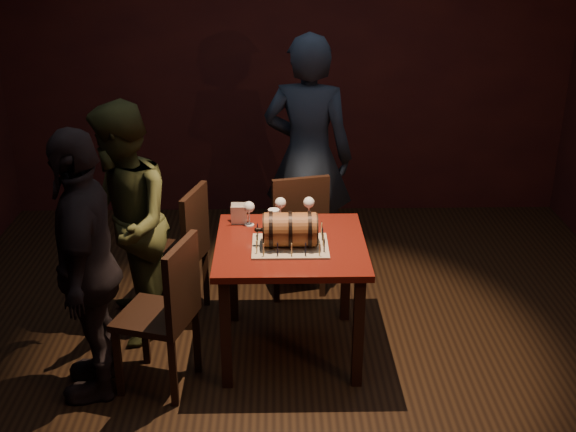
% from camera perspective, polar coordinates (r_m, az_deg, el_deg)
% --- Properties ---
extents(room_shell, '(5.04, 5.04, 2.80)m').
position_cam_1_polar(room_shell, '(3.99, 0.60, 5.69)').
color(room_shell, black).
rests_on(room_shell, ground).
extents(pub_table, '(0.90, 0.90, 0.75)m').
position_cam_1_polar(pub_table, '(4.38, 0.21, -3.42)').
color(pub_table, '#440F0B').
rests_on(pub_table, ground).
extents(cake_board, '(0.45, 0.35, 0.01)m').
position_cam_1_polar(cake_board, '(4.27, 0.17, -2.39)').
color(cake_board, '#A09681').
rests_on(cake_board, pub_table).
extents(barrel_cake, '(0.37, 0.22, 0.22)m').
position_cam_1_polar(barrel_cake, '(4.23, 0.17, -1.08)').
color(barrel_cake, brown).
rests_on(barrel_cake, cake_board).
extents(birthday_candles, '(0.40, 0.30, 0.09)m').
position_cam_1_polar(birthday_candles, '(4.25, 0.17, -1.82)').
color(birthday_candles, '#EADC8C').
rests_on(birthday_candles, cake_board).
extents(wine_glass_left, '(0.07, 0.07, 0.16)m').
position_cam_1_polar(wine_glass_left, '(4.53, -3.10, 0.63)').
color(wine_glass_left, silver).
rests_on(wine_glass_left, pub_table).
extents(wine_glass_mid, '(0.07, 0.07, 0.16)m').
position_cam_1_polar(wine_glass_mid, '(4.59, -0.60, 0.96)').
color(wine_glass_mid, silver).
rests_on(wine_glass_mid, pub_table).
extents(wine_glass_right, '(0.07, 0.07, 0.16)m').
position_cam_1_polar(wine_glass_right, '(4.60, 1.66, 0.99)').
color(wine_glass_right, silver).
rests_on(wine_glass_right, pub_table).
extents(pint_of_ale, '(0.07, 0.07, 0.15)m').
position_cam_1_polar(pint_of_ale, '(4.45, -1.14, -0.42)').
color(pint_of_ale, silver).
rests_on(pint_of_ale, pub_table).
extents(menu_card, '(0.10, 0.05, 0.13)m').
position_cam_1_polar(menu_card, '(4.58, -3.90, 0.11)').
color(menu_card, white).
rests_on(menu_card, pub_table).
extents(chair_back, '(0.48, 0.48, 0.93)m').
position_cam_1_polar(chair_back, '(5.11, 0.70, -0.91)').
color(chair_back, black).
rests_on(chair_back, ground).
extents(chair_left_rear, '(0.49, 0.49, 0.93)m').
position_cam_1_polar(chair_left_rear, '(4.87, -8.35, -2.39)').
color(chair_left_rear, black).
rests_on(chair_left_rear, ground).
extents(chair_left_front, '(0.50, 0.50, 0.93)m').
position_cam_1_polar(chair_left_front, '(4.16, -9.48, -7.13)').
color(chair_left_front, black).
rests_on(chair_left_front, ground).
extents(person_back, '(0.75, 0.57, 1.82)m').
position_cam_1_polar(person_back, '(5.36, 1.59, 4.68)').
color(person_back, '#192232').
rests_on(person_back, ground).
extents(person_left_rear, '(0.77, 0.88, 1.55)m').
position_cam_1_polar(person_left_rear, '(4.62, -12.89, -0.70)').
color(person_left_rear, '#34391C').
rests_on(person_left_rear, ground).
extents(person_left_front, '(0.47, 0.96, 1.58)m').
position_cam_1_polar(person_left_front, '(4.12, -15.61, -3.81)').
color(person_left_front, black).
rests_on(person_left_front, ground).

